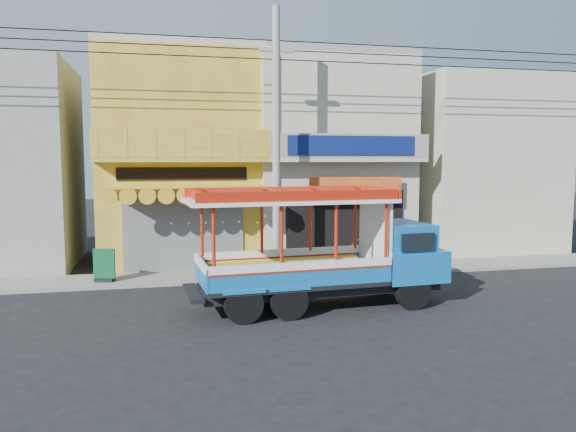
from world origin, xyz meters
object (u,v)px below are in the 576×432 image
object	(u,v)px
utility_pole	(281,130)
potted_plant_c	(376,249)
green_sign	(104,268)
potted_plant_b	(383,256)
songthaew_truck	(337,250)
potted_plant_a	(346,254)

from	to	relation	value
utility_pole	potted_plant_c	world-z (taller)	utility_pole
green_sign	utility_pole	bearing A→B (deg)	-3.68
potted_plant_c	utility_pole	bearing A→B (deg)	-62.98
utility_pole	potted_plant_b	size ratio (longest dim) A/B	31.47
songthaew_truck	potted_plant_a	bearing A→B (deg)	68.01
green_sign	potted_plant_a	world-z (taller)	potted_plant_a
potted_plant_a	potted_plant_b	distance (m)	1.41
songthaew_truck	green_sign	distance (m)	7.78
potted_plant_c	potted_plant_a	bearing A→B (deg)	-52.69
green_sign	potted_plant_b	distance (m)	9.65
potted_plant_a	potted_plant_b	size ratio (longest dim) A/B	1.24
potted_plant_b	green_sign	bearing A→B (deg)	51.63
songthaew_truck	potted_plant_a	distance (m)	4.70
songthaew_truck	potted_plant_c	world-z (taller)	songthaew_truck
green_sign	potted_plant_b	xyz separation A→B (m)	(9.65, 0.15, -0.00)
utility_pole	potted_plant_a	xyz separation A→B (m)	(2.49, 0.53, -4.36)
potted_plant_a	potted_plant_c	world-z (taller)	potted_plant_a
utility_pole	potted_plant_c	distance (m)	6.06
songthaew_truck	green_sign	world-z (taller)	songthaew_truck
utility_pole	songthaew_truck	distance (m)	5.15
utility_pole	potted_plant_b	world-z (taller)	utility_pole
potted_plant_c	potted_plant_b	bearing A→B (deg)	2.14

